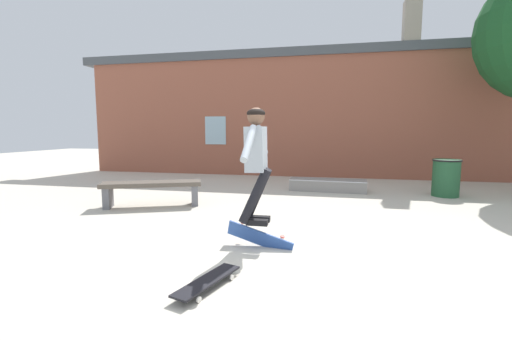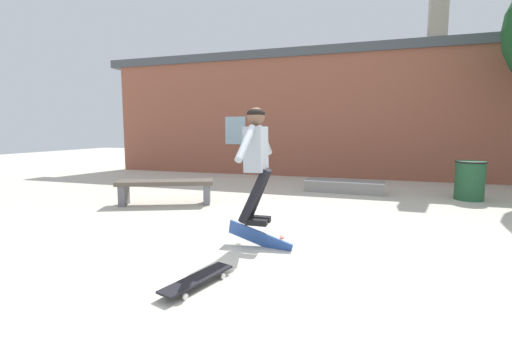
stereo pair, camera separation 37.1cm
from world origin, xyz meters
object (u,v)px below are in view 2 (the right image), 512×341
Objects in this scene: skateboard_resting at (197,279)px; skateboard_flipping at (260,238)px; park_bench at (166,187)px; trash_bin at (470,179)px; skater at (256,155)px; skate_ledge at (344,186)px.

skateboard_flipping is at bearing -174.09° from skateboard_resting.
trash_bin is at bearing -1.02° from park_bench.
skater reaches higher than skateboard_flipping.
park_bench is 2.29× the size of trash_bin.
trash_bin is 0.94× the size of skateboard_flipping.
skateboard_resting is (-1.02, -5.42, -0.07)m from skate_ledge.
skateboard_flipping is (-3.31, -4.10, -0.31)m from trash_bin.
park_bench is at bearing -158.38° from trash_bin.
park_bench is 3.76m from skateboard_resting.
skater is at bearing -59.43° from park_bench.
skate_ledge is (3.25, 2.42, -0.21)m from park_bench.
trash_bin is 5.35m from skater.
skater is (-3.35, -4.10, 0.71)m from trash_bin.
skate_ledge reaches higher than skateboard_resting.
skate_ledge is 2.22× the size of trash_bin.
trash_bin reaches higher than skate_ledge.
skater reaches higher than skateboard_resting.
trash_bin is at bearing 163.43° from skateboard_resting.
skate_ledge is at bearing -173.41° from skateboard_resting.
skateboard_flipping is at bearing -0.15° from skater.
trash_bin reaches higher than skateboard_resting.
trash_bin is at bearing 55.33° from skateboard_flipping.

